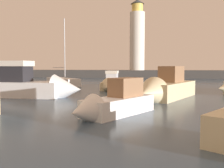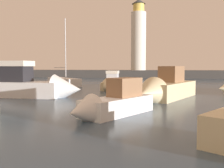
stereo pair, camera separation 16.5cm
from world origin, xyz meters
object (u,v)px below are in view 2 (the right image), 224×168
object	(u,v)px
motorboat_0	(35,86)
sailboat_moored	(64,81)
motorboat_2	(164,89)
motorboat_6	(110,104)
motorboat_4	(111,84)
lighthouse	(138,37)

from	to	relation	value
motorboat_0	sailboat_moored	bearing A→B (deg)	100.77
motorboat_2	sailboat_moored	distance (m)	17.86
motorboat_0	sailboat_moored	distance (m)	13.00
motorboat_2	motorboat_6	size ratio (longest dim) A/B	1.49
motorboat_6	sailboat_moored	size ratio (longest dim) A/B	0.65
motorboat_6	motorboat_4	bearing A→B (deg)	100.14
lighthouse	motorboat_0	distance (m)	37.94
motorboat_4	sailboat_moored	bearing A→B (deg)	144.14
motorboat_0	motorboat_2	xyz separation A→B (m)	(10.40, 0.33, -0.11)
motorboat_6	motorboat_2	bearing A→B (deg)	68.50
lighthouse	sailboat_moored	bearing A→B (deg)	-108.72
motorboat_0	motorboat_4	xyz separation A→B (m)	(5.03, 7.38, -0.29)
lighthouse	motorboat_2	size ratio (longest dim) A/B	1.82
motorboat_6	sailboat_moored	distance (m)	22.01
motorboat_0	motorboat_2	distance (m)	10.40
motorboat_6	sailboat_moored	xyz separation A→B (m)	(-10.00, 19.61, -0.11)
motorboat_2	sailboat_moored	bearing A→B (deg)	135.89
motorboat_0	motorboat_6	size ratio (longest dim) A/B	1.48
motorboat_4	lighthouse	bearing A→B (deg)	88.73
motorboat_0	sailboat_moored	size ratio (longest dim) A/B	0.96
sailboat_moored	motorboat_0	bearing A→B (deg)	-79.23
motorboat_2	motorboat_6	world-z (taller)	motorboat_2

